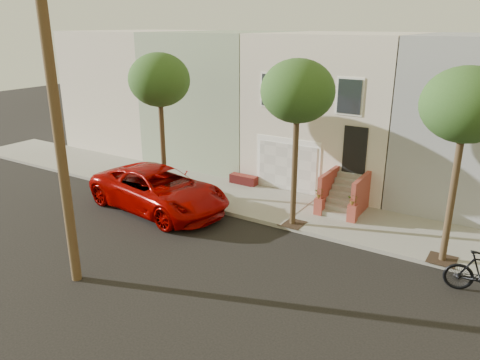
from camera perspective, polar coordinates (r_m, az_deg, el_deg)
The scene contains 7 objects.
ground at distance 15.80m, azimuth -3.19°, elevation -9.98°, with size 90.00×90.00×0.00m, color black.
sidewalk at distance 19.94m, azimuth 5.71°, elevation -3.48°, with size 40.00×3.70×0.15m, color gray.
house_row at distance 24.18m, azimuth 12.29°, elevation 8.95°, with size 33.10×11.70×7.00m.
tree_left at distance 20.48m, azimuth -9.91°, elevation 11.95°, with size 2.70×2.57×6.30m.
tree_mid at distance 16.89m, azimuth 7.11°, elevation 10.68°, with size 2.70×2.57×6.30m.
tree_right at distance 15.41m, azimuth 26.10°, elevation 8.16°, with size 2.70×2.57×6.30m.
pickup_truck at distance 19.91m, azimuth -9.96°, elevation -1.16°, with size 3.00×6.50×1.81m, color #9A0200.
Camera 1 is at (8.09, -11.25, 7.59)m, focal length 34.63 mm.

